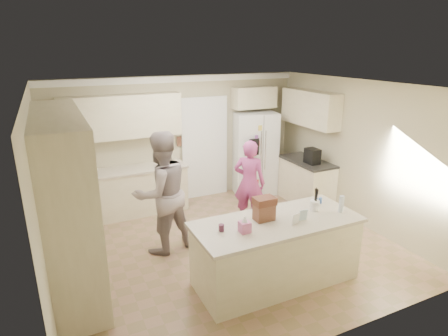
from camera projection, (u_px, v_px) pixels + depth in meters
name	position (u px, v px, depth m)	size (l,w,h in m)	color
floor	(228.00, 248.00, 6.13)	(5.20, 4.60, 0.02)	#8F6C53
ceiling	(228.00, 85.00, 5.32)	(5.20, 4.60, 0.02)	white
wall_back	(179.00, 140.00, 7.71)	(5.20, 0.02, 2.60)	#BDB590
wall_front	(329.00, 238.00, 3.74)	(5.20, 0.02, 2.60)	#BDB590
wall_left	(40.00, 201.00, 4.66)	(0.02, 4.60, 2.60)	#BDB590
wall_right	(357.00, 153.00, 6.79)	(0.02, 4.60, 2.60)	#BDB590
crown_back	(177.00, 79.00, 7.29)	(5.20, 0.08, 0.12)	white
pantry_bank	(67.00, 200.00, 5.00)	(0.60, 2.60, 2.35)	beige
back_base_cab	(129.00, 193.00, 7.24)	(2.20, 0.60, 0.88)	beige
back_countertop	(128.00, 170.00, 7.09)	(2.24, 0.63, 0.04)	beige
back_upper_cab	(122.00, 117.00, 6.90)	(2.20, 0.35, 0.80)	beige
doorway_opening	(204.00, 149.00, 7.99)	(0.90, 0.06, 2.10)	black
doorway_casing	(205.00, 149.00, 7.96)	(1.02, 0.03, 2.22)	white
wall_frame_upper	(180.00, 128.00, 7.61)	(0.15, 0.02, 0.20)	brown
wall_frame_lower	(181.00, 141.00, 7.69)	(0.15, 0.02, 0.20)	brown
refrigerator	(254.00, 153.00, 8.24)	(0.90, 0.70, 1.80)	white
fridge_seam	(263.00, 157.00, 7.93)	(0.01, 0.02, 1.78)	gray
fridge_dispenser	(254.00, 147.00, 7.76)	(0.22, 0.03, 0.35)	black
fridge_handle_l	(261.00, 151.00, 7.85)	(0.02, 0.02, 0.85)	silver
fridge_handle_r	(265.00, 150.00, 7.89)	(0.02, 0.02, 0.85)	silver
over_fridge_cab	(254.00, 97.00, 7.98)	(0.95, 0.35, 0.45)	beige
right_base_cab	(306.00, 182.00, 7.78)	(0.60, 1.20, 0.88)	beige
right_countertop	(307.00, 161.00, 7.64)	(0.63, 1.24, 0.04)	#2D2B28
right_upper_cab	(310.00, 108.00, 7.54)	(0.35, 1.50, 0.70)	beige
coffee_maker	(312.00, 156.00, 7.40)	(0.22, 0.28, 0.30)	black
island_base	(276.00, 253.00, 5.12)	(2.20, 0.90, 0.88)	beige
island_top	(277.00, 222.00, 4.98)	(2.28, 0.96, 0.05)	beige
utensil_crock	(315.00, 206.00, 5.26)	(0.13, 0.13, 0.15)	white
tissue_box	(245.00, 227.00, 4.64)	(0.13, 0.13, 0.14)	#CF629C
tissue_plume	(245.00, 219.00, 4.61)	(0.08, 0.08, 0.08)	white
dollhouse_body	(264.00, 212.00, 4.97)	(0.26, 0.18, 0.22)	brown
dollhouse_roof	(264.00, 201.00, 4.92)	(0.28, 0.20, 0.10)	#592D1E
jam_jar	(221.00, 228.00, 4.68)	(0.07, 0.07, 0.09)	#59263F
greeting_card_a	(296.00, 219.00, 4.84)	(0.12, 0.01, 0.16)	white
greeting_card_b	(303.00, 215.00, 4.94)	(0.12, 0.01, 0.16)	silver
water_bottle	(341.00, 204.00, 5.20)	(0.07, 0.07, 0.24)	silver
shaker_salt	(316.00, 201.00, 5.48)	(0.05, 0.05, 0.09)	#3B63AC
shaker_pepper	(320.00, 200.00, 5.51)	(0.05, 0.05, 0.09)	#3B63AC
teen_boy	(162.00, 193.00, 5.78)	(0.95, 0.74, 1.95)	gray
teen_girl	(249.00, 183.00, 6.76)	(0.58, 0.38, 1.58)	#9F367A
fridge_magnets	(263.00, 157.00, 7.93)	(0.76, 0.02, 1.44)	tan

